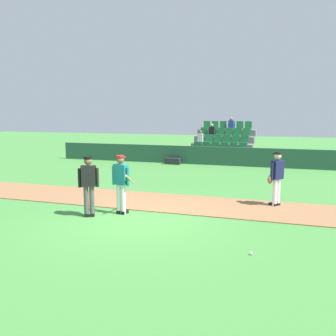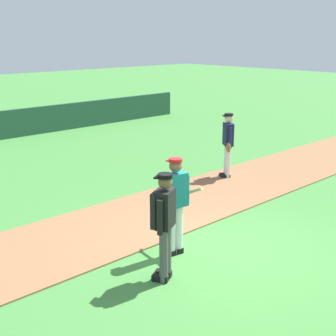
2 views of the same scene
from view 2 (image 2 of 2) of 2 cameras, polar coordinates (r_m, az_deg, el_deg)
ground_plane at (r=8.83m, az=5.99°, el=-9.85°), size 80.00×80.00×0.00m
infield_dirt_path at (r=10.27m, az=-3.49°, el=-5.92°), size 28.00×2.53×0.03m
batter_teal_jersey at (r=8.34m, az=0.89°, el=-4.12°), size 0.65×0.80×1.76m
umpire_home_plate at (r=7.46m, az=-0.48°, el=-6.28°), size 0.54×0.44×1.76m
runner_navy_jersey at (r=12.98m, az=7.11°, el=2.96°), size 0.52×0.55×1.76m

